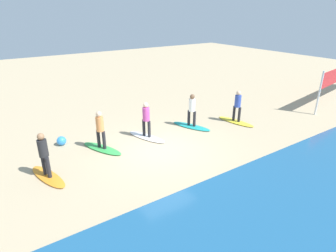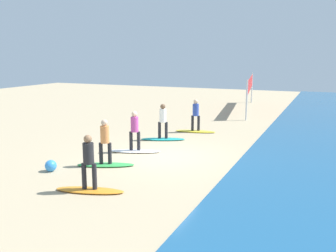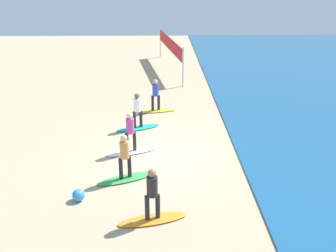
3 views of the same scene
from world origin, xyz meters
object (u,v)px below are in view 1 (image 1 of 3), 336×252
surfboard_yellow (236,122)px  surfboard_teal (191,126)px  surfboard_green (102,148)px  surfer_orange (43,152)px  surfer_yellow (238,104)px  surfer_teal (192,108)px  surfboard_orange (48,177)px  surfer_green (100,127)px  beach_ball (61,141)px  surfboard_white (147,137)px  surfer_white (146,117)px

surfboard_yellow → surfboard_teal: size_ratio=1.00×
surfboard_green → surfboard_teal: bearing=64.4°
surfboard_yellow → surfer_orange: surfer_orange is taller
surfer_yellow → surfboard_green: size_ratio=0.78×
surfer_teal → surfboard_orange: surfer_teal is taller
surfboard_yellow → surfer_green: surfer_green is taller
surfer_yellow → surfer_green: size_ratio=1.00×
surfer_yellow → surfboard_teal: 2.69m
surfer_teal → beach_ball: size_ratio=4.05×
surfboard_green → surfer_orange: 2.82m
surfboard_green → surfer_green: bearing=-0.0°
surfer_green → beach_ball: 2.09m
surfer_yellow → surfboard_white: 5.09m
surfboard_white → beach_ball: (3.49, -1.44, 0.16)m
surfboard_white → surfboard_green: 2.18m
beach_ball → surfer_white: bearing=157.6°
surfer_green → surfer_orange: (2.43, 1.01, 0.00)m
surfer_teal → surfboard_green: surfer_teal is taller
surfer_white → beach_ball: size_ratio=4.05×
surfboard_yellow → surfer_teal: size_ratio=1.28×
surfboard_teal → surfer_white: 2.73m
surfboard_green → surfboard_orange: (2.43, 1.01, 0.00)m
beach_ball → surfer_orange: bearing=65.0°
surfer_yellow → surfboard_white: bearing=-10.9°
surfboard_white → beach_ball: beach_ball is taller
surfer_green → surfboard_orange: 2.82m
surfboard_teal → surfer_orange: 7.26m
surfer_orange → surfboard_white: bearing=-168.1°
surfboard_yellow → surfboard_orange: size_ratio=1.00×
surfer_teal → surfboard_green: bearing=-2.1°
surfer_white → surfboard_orange: (4.61, 0.97, -0.99)m
surfer_teal → surfer_white: (2.53, -0.14, 0.00)m
surfboard_teal → surfboard_yellow: bearing=48.8°
surfer_green → surfer_teal: bearing=177.9°
surfboard_orange → beach_ball: size_ratio=5.19×
surfboard_teal → surfboard_orange: size_ratio=1.00×
surfboard_yellow → beach_ball: size_ratio=5.19×
surfer_yellow → surfer_white: 4.99m
beach_ball → surfer_green: bearing=133.2°
surfer_yellow → surfer_teal: 2.50m
surfboard_white → surfer_orange: (4.61, 0.97, 0.99)m
surfer_white → surfboard_orange: bearing=11.9°
surfer_orange → beach_ball: 2.78m
surfer_white → surfer_green: 2.18m
surfboard_teal → surfboard_green: bearing=-114.6°
surfer_teal → beach_ball: (6.03, -1.58, -0.83)m
surfer_white → surfboard_orange: surfer_white is taller
surfboard_teal → beach_ball: bearing=-127.1°
surfer_green → surfboard_orange: (2.43, 1.01, -0.99)m
surfer_orange → beach_ball: size_ratio=4.05×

